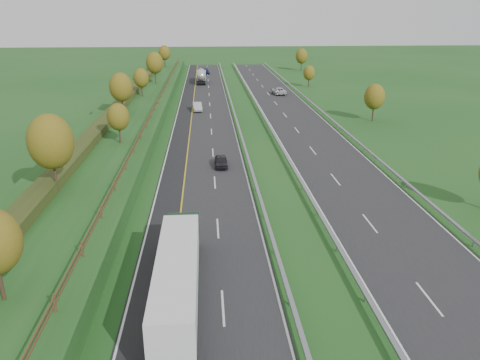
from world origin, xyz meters
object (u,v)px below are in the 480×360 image
at_px(road_tanker, 201,76).
at_px(car_silver_mid, 197,107).
at_px(car_small_far, 206,71).
at_px(car_oncoming, 279,91).
at_px(box_lorry, 178,274).
at_px(car_dark_near, 221,161).

distance_m(road_tanker, car_silver_mid, 38.68).
relative_size(road_tanker, car_silver_mid, 2.31).
xyz_separation_m(car_silver_mid, car_small_far, (1.85, 57.21, -0.04)).
xyz_separation_m(car_small_far, car_oncoming, (17.03, -39.26, 0.04)).
height_order(box_lorry, road_tanker, box_lorry).
height_order(car_dark_near, car_small_far, car_small_far).
bearing_deg(car_dark_near, box_lorry, -97.90).
bearing_deg(car_dark_near, car_oncoming, 73.36).
bearing_deg(car_oncoming, car_silver_mid, 39.51).
distance_m(car_dark_near, car_small_far, 92.77).
relative_size(box_lorry, car_small_far, 3.09).
height_order(car_silver_mid, car_small_far, car_silver_mid).
xyz_separation_m(road_tanker, car_silver_mid, (-0.65, -38.66, -1.02)).
bearing_deg(car_dark_near, car_small_far, 90.44).
bearing_deg(car_oncoming, road_tanker, -52.69).
xyz_separation_m(box_lorry, car_oncoming, (19.23, 82.63, -1.49)).
bearing_deg(car_silver_mid, box_lorry, -95.24).
relative_size(car_dark_near, car_oncoming, 0.68).
bearing_deg(box_lorry, road_tanker, 89.45).
relative_size(car_silver_mid, car_oncoming, 0.84).
bearing_deg(car_small_far, box_lorry, -94.47).
relative_size(box_lorry, car_oncoming, 2.83).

